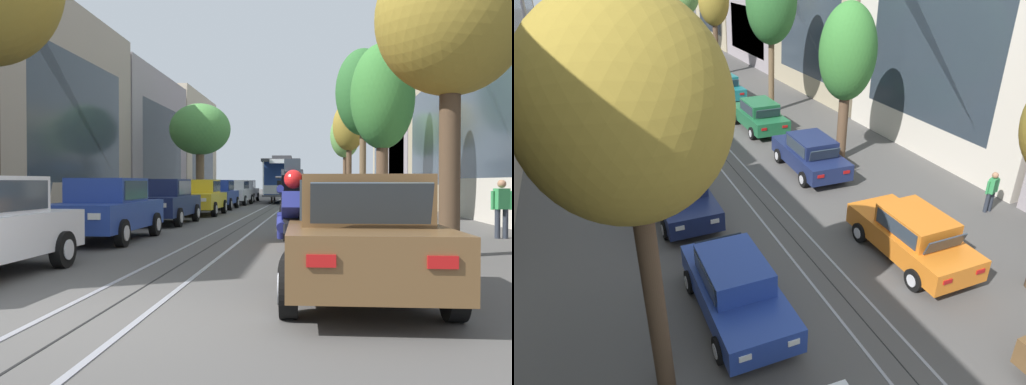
{
  "view_description": "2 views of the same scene",
  "coord_description": "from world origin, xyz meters",
  "views": [
    {
      "loc": [
        2.42,
        -5.76,
        1.49
      ],
      "look_at": [
        -0.03,
        17.2,
        1.04
      ],
      "focal_mm": 39.44,
      "sensor_mm": 36.0,
      "label": 1
    },
    {
      "loc": [
        -5.59,
        -0.82,
        8.09
      ],
      "look_at": [
        0.0,
        12.55,
        0.76
      ],
      "focal_mm": 32.14,
      "sensor_mm": 36.0,
      "label": 2
    }
  ],
  "objects": [
    {
      "name": "street_tree_kerb_right_second",
      "position": [
        4.92,
        15.95,
        4.64
      ],
      "size": [
        2.41,
        2.4,
        6.73
      ],
      "color": "brown",
      "rests_on": "ground"
    },
    {
      "name": "parked_car_brown_near_right",
      "position": [
        2.97,
        1.66,
        0.8
      ],
      "size": [
        2.07,
        4.39,
        1.58
      ],
      "color": "brown",
      "rests_on": "ground"
    },
    {
      "name": "parked_car_white_sixth_left",
      "position": [
        -2.79,
        30.04,
        0.8
      ],
      "size": [
        2.12,
        4.41,
        1.58
      ],
      "color": "silver",
      "rests_on": "ground"
    },
    {
      "name": "parked_car_orange_second_right",
      "position": [
        2.8,
        8.26,
        0.8
      ],
      "size": [
        2.03,
        4.37,
        1.58
      ],
      "color": "orange",
      "rests_on": "ground"
    },
    {
      "name": "parked_car_navy_mid_left",
      "position": [
        -2.93,
        13.59,
        0.8
      ],
      "size": [
        2.0,
        4.36,
        1.58
      ],
      "color": "#19234C",
      "rests_on": "ground"
    },
    {
      "name": "street_tree_kerb_right_near",
      "position": [
        5.06,
        5.75,
        4.65
      ],
      "size": [
        2.97,
        2.46,
        6.26
      ],
      "color": "#4C3826",
      "rests_on": "ground"
    },
    {
      "name": "street_tree_kerb_right_mid",
      "position": [
        4.85,
        23.94,
        6.08
      ],
      "size": [
        2.86,
        2.54,
        8.41
      ],
      "color": "brown",
      "rests_on": "ground"
    },
    {
      "name": "parked_car_teal_fifth_right",
      "position": [
        3.0,
        27.86,
        0.8
      ],
      "size": [
        2.13,
        4.42,
        1.58
      ],
      "color": "#196B70",
      "rests_on": "ground"
    },
    {
      "name": "trolley_track_rails",
      "position": [
        0.0,
        26.67,
        0.0
      ],
      "size": [
        1.14,
        65.34,
        0.01
      ],
      "color": "gray",
      "rests_on": "ground"
    },
    {
      "name": "street_tree_kerb_left_second",
      "position": [
        -4.8,
        28.86,
        4.7
      ],
      "size": [
        3.85,
        3.43,
        6.37
      ],
      "color": "brown",
      "rests_on": "ground"
    },
    {
      "name": "parked_car_navy_mid_right",
      "position": [
        2.95,
        15.19,
        0.8
      ],
      "size": [
        2.08,
        4.4,
        1.58
      ],
      "color": "#19234C",
      "rests_on": "ground"
    },
    {
      "name": "pedestrian_crossing_far",
      "position": [
        7.26,
        9.52,
        0.87
      ],
      "size": [
        0.55,
        0.33,
        1.54
      ],
      "color": "#282D38",
      "rests_on": "ground"
    },
    {
      "name": "parked_car_silver_far_left",
      "position": [
        -2.94,
        35.84,
        0.8
      ],
      "size": [
        2.06,
        4.39,
        1.58
      ],
      "color": "#B7B7BC",
      "rests_on": "ground"
    },
    {
      "name": "street_tree_kerb_right_far",
      "position": [
        4.98,
        44.83,
        5.51
      ],
      "size": [
        2.62,
        2.46,
        7.54
      ],
      "color": "brown",
      "rests_on": "ground"
    },
    {
      "name": "building_facade_left",
      "position": [
        -11.2,
        26.21,
        4.81
      ],
      "size": [
        5.87,
        57.04,
        9.88
      ],
      "color": "beige",
      "rests_on": "ground"
    },
    {
      "name": "cable_car_trolley",
      "position": [
        0.0,
        35.41,
        1.66
      ],
      "size": [
        2.8,
        9.17,
        3.28
      ],
      "color": "navy",
      "rests_on": "ground"
    },
    {
      "name": "ground_plane",
      "position": [
        0.0,
        22.94,
        0.0
      ],
      "size": [
        160.0,
        160.0,
        0.0
      ],
      "primitive_type": "plane",
      "color": "#4C4947"
    },
    {
      "name": "parked_car_green_fourth_right",
      "position": [
        2.95,
        21.13,
        0.8
      ],
      "size": [
        2.0,
        4.36,
        1.58
      ],
      "color": "#1E6038",
      "rests_on": "ground"
    },
    {
      "name": "parked_car_blue_fifth_left",
      "position": [
        -2.89,
        24.27,
        0.8
      ],
      "size": [
        2.02,
        4.37,
        1.58
      ],
      "color": "#233D93",
      "rests_on": "ground"
    },
    {
      "name": "motorcycle_with_rider",
      "position": [
        2.1,
        2.1,
        0.96
      ],
      "size": [
        0.53,
        1.86,
        1.83
      ],
      "color": "black",
      "rests_on": "ground"
    },
    {
      "name": "building_facade_right",
      "position": [
        10.95,
        26.63,
        4.46
      ],
      "size": [
        5.72,
        57.04,
        10.83
      ],
      "color": "gray",
      "rests_on": "ground"
    },
    {
      "name": "parked_car_yellow_fourth_left",
      "position": [
        -2.73,
        18.88,
        0.8
      ],
      "size": [
        2.03,
        4.37,
        1.58
      ],
      "color": "gold",
      "rests_on": "ground"
    },
    {
      "name": "parked_car_blue_second_left",
      "position": [
        -2.85,
        7.95,
        0.8
      ],
      "size": [
        2.02,
        4.37,
        1.58
      ],
      "color": "#233D93",
      "rests_on": "ground"
    },
    {
      "name": "pedestrian_on_left_pavement",
      "position": [
        -6.15,
        22.99,
        0.91
      ],
      "size": [
        0.55,
        0.37,
        1.61
      ],
      "color": "black",
      "rests_on": "ground"
    },
    {
      "name": "street_tree_kerb_right_fourth",
      "position": [
        4.76,
        34.86,
        5.31
      ],
      "size": [
        2.33,
        2.01,
        7.18
      ],
      "color": "brown",
      "rests_on": "ground"
    }
  ]
}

